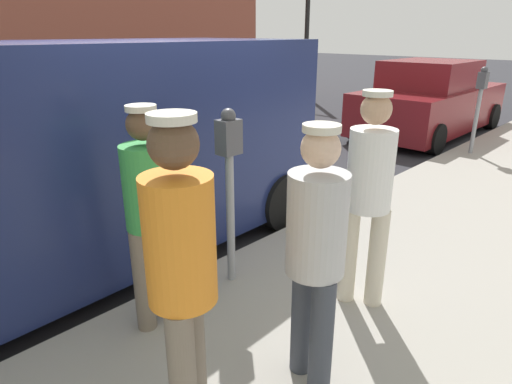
{
  "coord_description": "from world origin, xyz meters",
  "views": [
    {
      "loc": [
        3.87,
        -2.31,
        2.23
      ],
      "look_at": [
        1.65,
        0.02,
        1.05
      ],
      "focal_mm": 30.77,
      "sensor_mm": 36.0,
      "label": 1
    }
  ],
  "objects_px": {
    "pedestrian_in_orange": "(182,268)",
    "pedestrian_in_white": "(369,189)",
    "parked_sedan_ahead": "(430,102)",
    "pedestrian_in_green": "(150,207)",
    "parking_meter_near": "(229,168)",
    "parking_meter_far": "(480,96)",
    "pedestrian_in_gray": "(316,248)",
    "parked_van": "(66,154)"
  },
  "relations": [
    {
      "from": "pedestrian_in_orange",
      "to": "pedestrian_in_gray",
      "type": "xyz_separation_m",
      "value": [
        0.25,
        0.74,
        -0.08
      ]
    },
    {
      "from": "pedestrian_in_orange",
      "to": "parked_sedan_ahead",
      "type": "xyz_separation_m",
      "value": [
        -2.51,
        8.84,
        -0.41
      ]
    },
    {
      "from": "parking_meter_near",
      "to": "pedestrian_in_orange",
      "type": "distance_m",
      "value": 1.59
    },
    {
      "from": "pedestrian_in_green",
      "to": "pedestrian_in_gray",
      "type": "xyz_separation_m",
      "value": [
        1.2,
        0.3,
        -0.0
      ]
    },
    {
      "from": "parking_meter_near",
      "to": "pedestrian_in_gray",
      "type": "distance_m",
      "value": 1.33
    },
    {
      "from": "parked_van",
      "to": "parking_meter_far",
      "type": "bearing_deg",
      "value": 77.34
    },
    {
      "from": "pedestrian_in_white",
      "to": "parking_meter_near",
      "type": "bearing_deg",
      "value": -154.17
    },
    {
      "from": "pedestrian_in_white",
      "to": "parked_van",
      "type": "bearing_deg",
      "value": -154.9
    },
    {
      "from": "parking_meter_near",
      "to": "pedestrian_in_white",
      "type": "relative_size",
      "value": 0.9
    },
    {
      "from": "pedestrian_in_green",
      "to": "pedestrian_in_orange",
      "type": "bearing_deg",
      "value": -25.02
    },
    {
      "from": "pedestrian_in_green",
      "to": "pedestrian_in_white",
      "type": "bearing_deg",
      "value": 52.88
    },
    {
      "from": "pedestrian_in_green",
      "to": "parked_van",
      "type": "height_order",
      "value": "parked_van"
    },
    {
      "from": "parking_meter_near",
      "to": "parking_meter_far",
      "type": "height_order",
      "value": "same"
    },
    {
      "from": "parked_sedan_ahead",
      "to": "parked_van",
      "type": "bearing_deg",
      "value": -89.86
    },
    {
      "from": "parking_meter_near",
      "to": "parking_meter_far",
      "type": "distance_m",
      "value": 5.99
    },
    {
      "from": "parked_sedan_ahead",
      "to": "pedestrian_in_white",
      "type": "bearing_deg",
      "value": -70.47
    },
    {
      "from": "pedestrian_in_gray",
      "to": "parked_van",
      "type": "bearing_deg",
      "value": -176.0
    },
    {
      "from": "pedestrian_in_white",
      "to": "pedestrian_in_green",
      "type": "bearing_deg",
      "value": -127.12
    },
    {
      "from": "pedestrian_in_gray",
      "to": "parked_sedan_ahead",
      "type": "xyz_separation_m",
      "value": [
        -2.76,
        8.09,
        -0.33
      ]
    },
    {
      "from": "pedestrian_in_orange",
      "to": "pedestrian_in_gray",
      "type": "distance_m",
      "value": 0.79
    },
    {
      "from": "pedestrian_in_green",
      "to": "parked_van",
      "type": "xyz_separation_m",
      "value": [
        -1.53,
        0.11,
        0.07
      ]
    },
    {
      "from": "pedestrian_in_orange",
      "to": "parked_van",
      "type": "xyz_separation_m",
      "value": [
        -2.49,
        0.55,
        -0.01
      ]
    },
    {
      "from": "parking_meter_near",
      "to": "pedestrian_in_orange",
      "type": "bearing_deg",
      "value": -51.41
    },
    {
      "from": "parking_meter_near",
      "to": "pedestrian_in_gray",
      "type": "height_order",
      "value": "pedestrian_in_gray"
    },
    {
      "from": "parking_meter_far",
      "to": "pedestrian_in_green",
      "type": "bearing_deg",
      "value": -89.71
    },
    {
      "from": "parking_meter_near",
      "to": "pedestrian_in_gray",
      "type": "xyz_separation_m",
      "value": [
        1.24,
        -0.5,
        -0.1
      ]
    },
    {
      "from": "pedestrian_in_orange",
      "to": "pedestrian_in_white",
      "type": "xyz_separation_m",
      "value": [
        0.01,
        1.73,
        -0.04
      ]
    },
    {
      "from": "pedestrian_in_white",
      "to": "parked_sedan_ahead",
      "type": "xyz_separation_m",
      "value": [
        -2.52,
        7.11,
        -0.37
      ]
    },
    {
      "from": "parking_meter_near",
      "to": "pedestrian_in_green",
      "type": "height_order",
      "value": "pedestrian_in_green"
    },
    {
      "from": "pedestrian_in_gray",
      "to": "parked_sedan_ahead",
      "type": "relative_size",
      "value": 0.37
    },
    {
      "from": "parked_van",
      "to": "pedestrian_in_gray",
      "type": "bearing_deg",
      "value": 4.0
    },
    {
      "from": "pedestrian_in_orange",
      "to": "pedestrian_in_white",
      "type": "height_order",
      "value": "pedestrian_in_orange"
    },
    {
      "from": "pedestrian_in_orange",
      "to": "parked_van",
      "type": "height_order",
      "value": "parked_van"
    },
    {
      "from": "pedestrian_in_green",
      "to": "pedestrian_in_gray",
      "type": "height_order",
      "value": "pedestrian_in_green"
    },
    {
      "from": "pedestrian_in_orange",
      "to": "pedestrian_in_gray",
      "type": "bearing_deg",
      "value": 71.74
    },
    {
      "from": "parking_meter_far",
      "to": "pedestrian_in_orange",
      "type": "relative_size",
      "value": 0.86
    },
    {
      "from": "pedestrian_in_gray",
      "to": "pedestrian_in_green",
      "type": "bearing_deg",
      "value": -166.03
    },
    {
      "from": "pedestrian_in_white",
      "to": "parked_sedan_ahead",
      "type": "distance_m",
      "value": 7.55
    },
    {
      "from": "pedestrian_in_green",
      "to": "parked_sedan_ahead",
      "type": "height_order",
      "value": "pedestrian_in_green"
    },
    {
      "from": "parked_van",
      "to": "pedestrian_in_orange",
      "type": "bearing_deg",
      "value": -12.53
    },
    {
      "from": "pedestrian_in_green",
      "to": "pedestrian_in_gray",
      "type": "bearing_deg",
      "value": 13.97
    },
    {
      "from": "pedestrian_in_green",
      "to": "pedestrian_in_orange",
      "type": "relative_size",
      "value": 0.93
    }
  ]
}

